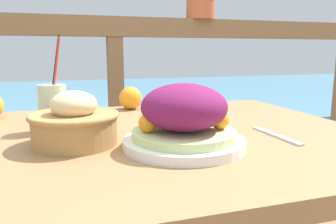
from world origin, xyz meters
name	(u,v)px	position (x,y,z in m)	size (l,w,h in m)	color
patio_table	(161,171)	(0.00, 0.00, 0.65)	(1.07, 0.86, 0.76)	#997047
railing_fence	(116,78)	(0.00, 0.78, 0.83)	(2.80, 0.08, 1.12)	brown
sea_backdrop	(88,112)	(0.00, 3.28, 0.22)	(12.00, 4.00, 0.45)	teal
salad_plate	(184,120)	(0.01, -0.14, 0.82)	(0.26, 0.26, 0.14)	white
drink_glass	(53,108)	(-0.26, 0.09, 0.82)	(0.07, 0.08, 0.25)	beige
bread_basket	(75,123)	(-0.21, -0.05, 0.81)	(0.20, 0.20, 0.12)	#AD7F47
knife	(276,135)	(0.26, -0.12, 0.76)	(0.02, 0.18, 0.00)	silver
orange_near_glass	(130,98)	(-0.01, 0.36, 0.80)	(0.08, 0.08, 0.08)	orange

